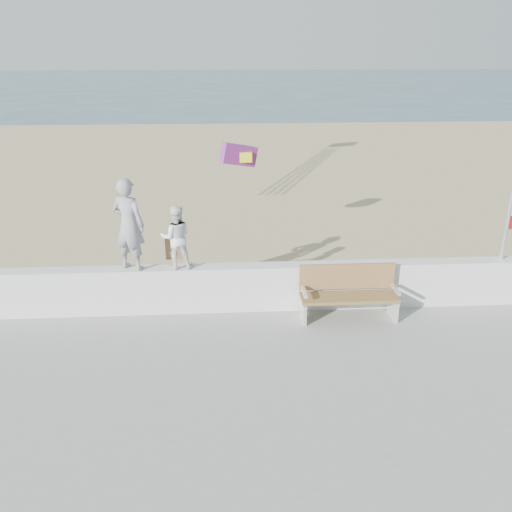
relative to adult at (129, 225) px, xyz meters
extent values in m
plane|color=#315162|center=(2.11, -2.00, -1.94)|extent=(220.00, 220.00, 0.00)
cube|color=tan|center=(2.11, 7.00, -1.90)|extent=(90.00, 40.00, 0.08)
cube|color=silver|center=(2.11, 0.00, -1.31)|extent=(30.00, 0.35, 0.90)
imported|color=gray|center=(0.00, 0.00, 0.00)|extent=(0.74, 0.63, 1.72)
imported|color=white|center=(0.84, 0.00, -0.26)|extent=(0.62, 0.51, 1.20)
cube|color=olive|center=(4.01, -0.55, -1.32)|extent=(1.80, 0.50, 0.06)
cube|color=olive|center=(4.01, -0.28, -1.01)|extent=(1.80, 0.05, 0.50)
cube|color=silver|center=(3.16, -0.55, -1.56)|extent=(0.06, 0.50, 0.40)
cube|color=white|center=(3.16, -0.60, -1.16)|extent=(0.06, 0.45, 0.05)
cube|color=white|center=(4.86, -0.55, -1.56)|extent=(0.06, 0.50, 0.40)
cube|color=silver|center=(4.86, -0.60, -1.16)|extent=(0.06, 0.45, 0.05)
cube|color=red|center=(2.14, 3.84, 0.51)|extent=(0.98, 0.62, 0.66)
cube|color=yellow|center=(2.29, 3.84, 0.46)|extent=(0.34, 0.25, 0.24)
cylinder|color=olive|center=(0.76, 0.33, -1.26)|extent=(0.07, 0.07, 1.20)
cube|color=#876040|center=(0.76, 0.31, -0.61)|extent=(0.32, 0.03, 0.42)
camera|label=1|loc=(1.72, -9.47, 3.06)|focal=38.00mm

